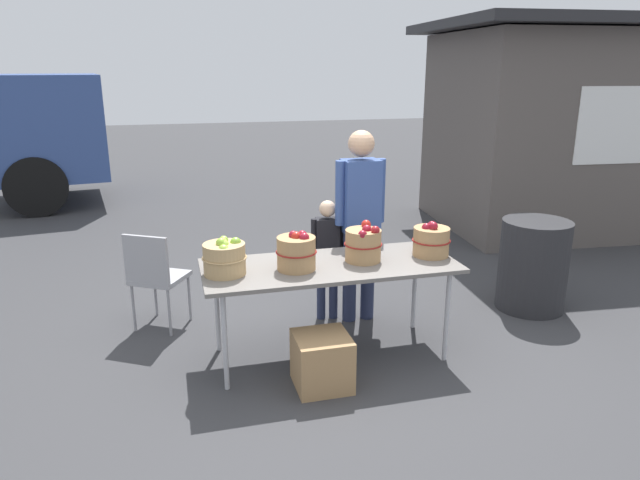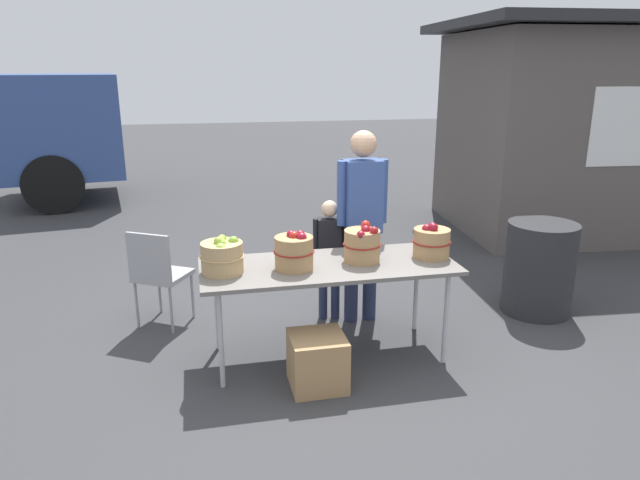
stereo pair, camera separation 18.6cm
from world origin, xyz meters
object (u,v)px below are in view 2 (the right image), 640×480
(apple_basket_red_0, at_px, (294,252))
(trash_barrel, at_px, (539,268))
(child_customer, at_px, (329,251))
(produce_crate, at_px, (317,361))
(market_table, at_px, (329,270))
(apple_basket_red_1, at_px, (362,245))
(apple_basket_red_2, at_px, (432,242))
(folding_chair, at_px, (158,270))
(apple_basket_green_0, at_px, (222,256))
(vendor_adult, at_px, (362,212))

(apple_basket_red_0, xyz_separation_m, trash_barrel, (2.32, 0.47, -0.46))
(child_customer, bearing_deg, apple_basket_red_0, 67.16)
(trash_barrel, height_order, produce_crate, trash_barrel)
(produce_crate, bearing_deg, market_table, 67.39)
(apple_basket_red_0, bearing_deg, apple_basket_red_1, 6.27)
(market_table, height_order, apple_basket_red_2, apple_basket_red_2)
(market_table, height_order, produce_crate, market_table)
(child_customer, bearing_deg, produce_crate, 80.75)
(child_customer, distance_m, trash_barrel, 1.92)
(folding_chair, relative_size, trash_barrel, 1.03)
(trash_barrel, bearing_deg, produce_crate, -159.22)
(apple_basket_red_2, height_order, child_customer, child_customer)
(apple_basket_green_0, xyz_separation_m, vendor_adult, (1.21, 0.61, 0.11))
(apple_basket_red_1, xyz_separation_m, apple_basket_red_2, (0.55, -0.02, -0.01))
(apple_basket_red_1, height_order, apple_basket_red_2, apple_basket_red_1)
(folding_chair, bearing_deg, apple_basket_red_1, -176.79)
(trash_barrel, bearing_deg, apple_basket_red_2, -161.10)
(folding_chair, bearing_deg, apple_basket_green_0, 152.12)
(apple_basket_red_0, xyz_separation_m, folding_chair, (-1.02, 0.88, -0.37))
(folding_chair, relative_size, produce_crate, 2.26)
(apple_basket_red_0, xyz_separation_m, vendor_adult, (0.70, 0.64, 0.10))
(market_table, distance_m, apple_basket_red_1, 0.32)
(apple_basket_red_1, distance_m, produce_crate, 0.93)
(market_table, xyz_separation_m, produce_crate, (-0.18, -0.43, -0.52))
(market_table, bearing_deg, produce_crate, -112.61)
(apple_basket_red_2, relative_size, vendor_adult, 0.18)
(trash_barrel, bearing_deg, vendor_adult, 173.97)
(apple_basket_red_1, relative_size, apple_basket_red_2, 0.98)
(folding_chair, bearing_deg, apple_basket_red_2, -170.61)
(apple_basket_red_1, distance_m, folding_chair, 1.79)
(apple_basket_red_0, bearing_deg, trash_barrel, 11.41)
(market_table, relative_size, apple_basket_red_1, 6.47)
(apple_basket_green_0, bearing_deg, vendor_adult, 26.82)
(market_table, relative_size, produce_crate, 5.00)
(apple_basket_green_0, height_order, apple_basket_red_1, apple_basket_red_1)
(vendor_adult, bearing_deg, trash_barrel, 171.74)
(apple_basket_red_0, bearing_deg, vendor_adult, 42.65)
(apple_basket_green_0, distance_m, folding_chair, 1.05)
(apple_basket_green_0, height_order, folding_chair, apple_basket_green_0)
(market_table, height_order, apple_basket_red_1, apple_basket_red_1)
(apple_basket_red_0, bearing_deg, market_table, 10.15)
(market_table, bearing_deg, vendor_adult, 54.16)
(apple_basket_green_0, bearing_deg, market_table, 1.34)
(folding_chair, height_order, trash_barrel, folding_chair)
(market_table, relative_size, folding_chair, 2.21)
(apple_basket_red_0, xyz_separation_m, produce_crate, (0.09, -0.38, -0.69))
(apple_basket_red_0, relative_size, folding_chair, 0.35)
(folding_chair, distance_m, produce_crate, 1.71)
(child_customer, distance_m, folding_chair, 1.47)
(child_customer, xyz_separation_m, trash_barrel, (1.89, -0.25, -0.22))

